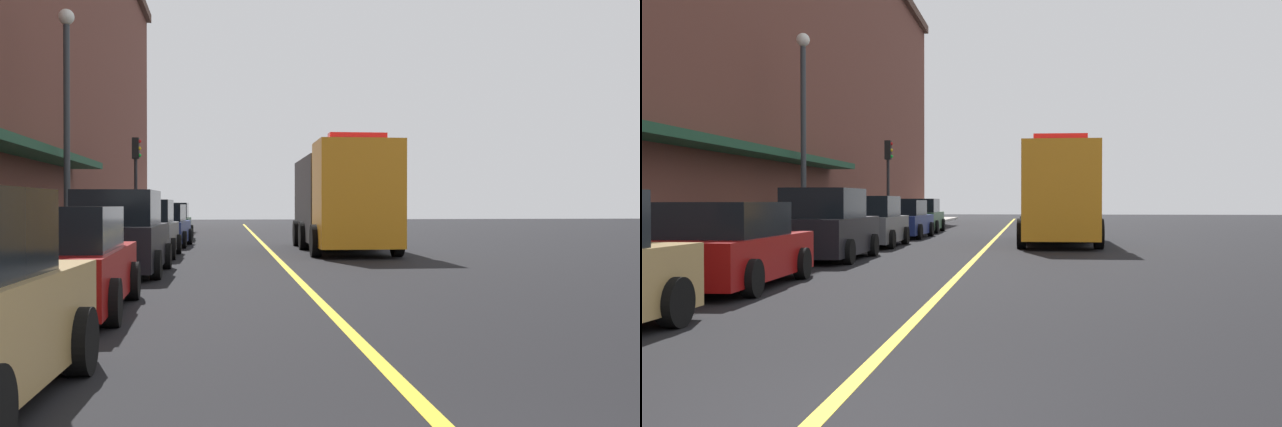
% 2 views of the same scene
% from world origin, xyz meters
% --- Properties ---
extents(ground_plane, '(112.00, 112.00, 0.00)m').
position_xyz_m(ground_plane, '(0.00, 25.00, 0.00)').
color(ground_plane, black).
extents(sidewalk_left, '(2.40, 70.00, 0.15)m').
position_xyz_m(sidewalk_left, '(-6.20, 25.00, 0.07)').
color(sidewalk_left, '#ADA8A0').
rests_on(sidewalk_left, ground).
extents(lane_center_stripe, '(0.16, 70.00, 0.01)m').
position_xyz_m(lane_center_stripe, '(0.00, 25.00, 0.00)').
color(lane_center_stripe, gold).
rests_on(lane_center_stripe, ground).
extents(brick_building_left, '(12.35, 64.00, 16.03)m').
position_xyz_m(brick_building_left, '(-12.99, 24.00, 8.02)').
color(brick_building_left, brown).
rests_on(brick_building_left, ground).
extents(parked_car_1, '(2.16, 4.69, 1.57)m').
position_xyz_m(parked_car_1, '(-3.96, 8.21, 0.74)').
color(parked_car_1, maroon).
rests_on(parked_car_1, ground).
extents(parked_car_2, '(2.14, 4.45, 1.92)m').
position_xyz_m(parked_car_2, '(-3.94, 14.50, 0.89)').
color(parked_car_2, black).
rests_on(parked_car_2, ground).
extents(parked_car_3, '(2.14, 4.30, 1.75)m').
position_xyz_m(parked_car_3, '(-4.01, 20.35, 0.82)').
color(parked_car_3, '#595B60').
rests_on(parked_car_3, ground).
extents(parked_car_4, '(2.20, 4.50, 1.61)m').
position_xyz_m(parked_car_4, '(-3.94, 26.36, 0.76)').
color(parked_car_4, navy).
rests_on(parked_car_4, ground).
extents(parked_car_5, '(2.10, 4.83, 1.69)m').
position_xyz_m(parked_car_5, '(-4.03, 32.06, 0.79)').
color(parked_car_5, '#2D5133').
rests_on(parked_car_5, ground).
extents(utility_truck, '(2.88, 9.19, 3.78)m').
position_xyz_m(utility_truck, '(2.49, 22.92, 1.80)').
color(utility_truck, orange).
rests_on(utility_truck, ground).
extents(parking_meter_0, '(0.14, 0.18, 1.33)m').
position_xyz_m(parking_meter_0, '(-5.35, 18.24, 1.06)').
color(parking_meter_0, '#4C4C51').
rests_on(parking_meter_0, sidewalk_left).
extents(parking_meter_1, '(0.14, 0.18, 1.33)m').
position_xyz_m(parking_meter_1, '(-5.35, 20.85, 1.06)').
color(parking_meter_1, '#4C4C51').
rests_on(parking_meter_1, sidewalk_left).
extents(parking_meter_2, '(0.14, 0.18, 1.33)m').
position_xyz_m(parking_meter_2, '(-5.35, 15.62, 1.06)').
color(parking_meter_2, '#4C4C51').
rests_on(parking_meter_2, sidewalk_left).
extents(street_lamp_left, '(0.44, 0.44, 6.94)m').
position_xyz_m(street_lamp_left, '(-5.95, 18.89, 4.40)').
color(street_lamp_left, '#33383D').
rests_on(street_lamp_left, sidewalk_left).
extents(traffic_light_near, '(0.38, 0.36, 4.30)m').
position_xyz_m(traffic_light_near, '(-5.29, 29.88, 3.16)').
color(traffic_light_near, '#232326').
rests_on(traffic_light_near, sidewalk_left).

